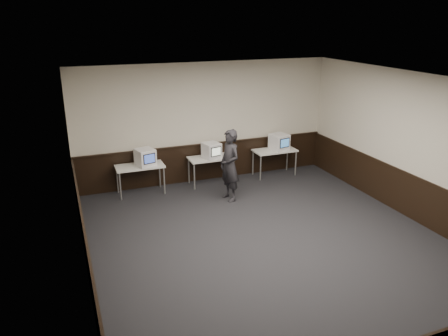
% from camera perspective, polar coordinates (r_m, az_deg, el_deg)
% --- Properties ---
extents(floor, '(8.00, 8.00, 0.00)m').
position_cam_1_polar(floor, '(8.86, 6.22, -9.96)').
color(floor, black).
rests_on(floor, ground).
extents(ceiling, '(8.00, 8.00, 0.00)m').
position_cam_1_polar(ceiling, '(7.82, 7.08, 10.97)').
color(ceiling, white).
rests_on(ceiling, back_wall).
extents(back_wall, '(7.00, 0.00, 7.00)m').
position_cam_1_polar(back_wall, '(11.74, -2.40, 5.93)').
color(back_wall, beige).
rests_on(back_wall, ground).
extents(front_wall, '(7.00, 0.00, 7.00)m').
position_cam_1_polar(front_wall, '(5.35, 27.25, -13.59)').
color(front_wall, beige).
rests_on(front_wall, ground).
extents(left_wall, '(0.00, 8.00, 8.00)m').
position_cam_1_polar(left_wall, '(7.35, -18.44, -3.41)').
color(left_wall, beige).
rests_on(left_wall, ground).
extents(right_wall, '(0.00, 8.00, 8.00)m').
position_cam_1_polar(right_wall, '(10.25, 24.30, 2.20)').
color(right_wall, beige).
rests_on(right_wall, ground).
extents(wainscot_back, '(6.98, 0.04, 1.00)m').
position_cam_1_polar(wainscot_back, '(12.03, -2.30, 0.80)').
color(wainscot_back, black).
rests_on(wainscot_back, back_wall).
extents(wainscot_left, '(0.04, 7.98, 1.00)m').
position_cam_1_polar(wainscot_left, '(7.82, -17.43, -10.85)').
color(wainscot_left, black).
rests_on(wainscot_left, left_wall).
extents(wainscot_right, '(0.04, 7.98, 1.00)m').
position_cam_1_polar(wainscot_right, '(10.58, 23.41, -3.51)').
color(wainscot_right, black).
rests_on(wainscot_right, right_wall).
extents(wainscot_rail, '(6.98, 0.06, 0.04)m').
position_cam_1_polar(wainscot_rail, '(11.85, -2.30, 3.16)').
color(wainscot_rail, black).
rests_on(wainscot_rail, wainscot_back).
extents(desk_left, '(1.20, 0.60, 0.75)m').
position_cam_1_polar(desk_left, '(11.18, -10.93, -0.03)').
color(desk_left, silver).
rests_on(desk_left, ground).
extents(desk_center, '(1.20, 0.60, 0.75)m').
position_cam_1_polar(desk_center, '(11.63, -1.71, 1.08)').
color(desk_center, silver).
rests_on(desk_center, ground).
extents(desk_right, '(1.20, 0.60, 0.75)m').
position_cam_1_polar(desk_right, '(12.36, 6.64, 2.07)').
color(desk_right, silver).
rests_on(desk_right, ground).
extents(emac_left, '(0.53, 0.55, 0.43)m').
position_cam_1_polar(emac_left, '(11.08, -10.24, 1.39)').
color(emac_left, white).
rests_on(emac_left, desk_left).
extents(emac_center, '(0.50, 0.51, 0.41)m').
position_cam_1_polar(emac_center, '(11.50, -1.63, 2.31)').
color(emac_center, white).
rests_on(emac_center, desk_center).
extents(emac_right, '(0.53, 0.55, 0.44)m').
position_cam_1_polar(emac_right, '(12.32, 7.22, 3.42)').
color(emac_right, white).
rests_on(emac_right, desk_right).
extents(person, '(0.54, 0.72, 1.77)m').
position_cam_1_polar(person, '(10.55, 0.76, 0.35)').
color(person, black).
rests_on(person, ground).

